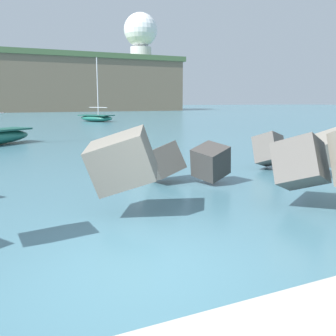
{
  "coord_description": "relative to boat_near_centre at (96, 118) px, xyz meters",
  "views": [
    {
      "loc": [
        -1.96,
        -5.06,
        2.49
      ],
      "look_at": [
        0.68,
        0.5,
        1.4
      ],
      "focal_mm": 40.88,
      "sensor_mm": 36.0,
      "label": 1
    }
  ],
  "objects": [
    {
      "name": "breakwater_jetty",
      "position": [
        -11.16,
        -37.98,
        0.57
      ],
      "size": [
        30.79,
        8.59,
        2.83
      ],
      "color": "#4C4944",
      "rests_on": "ground"
    },
    {
      "name": "headland_bluff",
      "position": [
        -4.13,
        58.71,
        6.27
      ],
      "size": [
        77.75,
        33.12,
        13.45
      ],
      "color": "#756651",
      "rests_on": "ground"
    },
    {
      "name": "boat_near_centre",
      "position": [
        0.0,
        0.0,
        0.0
      ],
      "size": [
        4.21,
        5.14,
        7.5
      ],
      "color": "#1E6656",
      "rests_on": "ground"
    },
    {
      "name": "ground_plane",
      "position": [
        -10.21,
        -40.83,
        -0.47
      ],
      "size": [
        400.0,
        400.0,
        0.0
      ],
      "primitive_type": "plane",
      "color": "#42707F"
    },
    {
      "name": "radar_dome",
      "position": [
        27.55,
        55.02,
        20.09
      ],
      "size": [
        8.99,
        8.99,
        12.45
      ],
      "color": "silver",
      "rests_on": "headland_bluff"
    }
  ]
}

